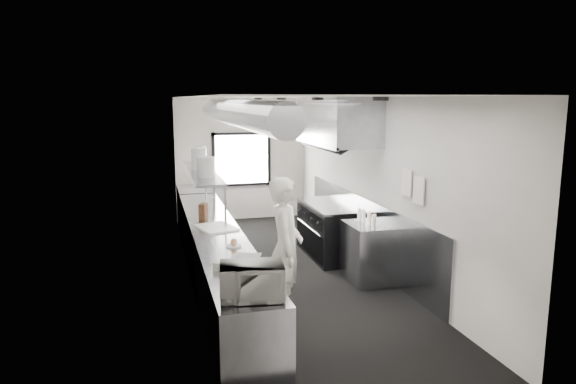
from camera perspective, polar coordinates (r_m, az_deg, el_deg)
floor at (r=8.52m, az=-0.33°, el=-8.81°), size 3.00×8.00×0.01m
ceiling at (r=8.05m, az=-0.35°, el=10.39°), size 3.00×8.00×0.01m
wall_back at (r=12.05m, az=-5.11°, el=3.60°), size 3.00×0.02×2.80m
wall_front at (r=4.51m, az=12.59°, el=-7.76°), size 3.00×0.02×2.80m
wall_left at (r=7.93m, az=-10.89°, el=0.04°), size 0.02×8.00×2.80m
wall_right at (r=8.66m, az=9.32°, el=0.93°), size 0.02×8.00×2.80m
wall_cladding at (r=9.09m, az=8.28°, el=-4.07°), size 0.03×5.50×1.10m
hvac_duct at (r=8.30m, az=-5.78°, el=8.60°), size 0.40×6.40×0.40m
service_window at (r=12.01m, az=-5.08°, el=3.58°), size 1.36×0.05×1.25m
exhaust_hood at (r=9.06m, az=5.33°, el=7.73°), size 0.81×2.20×0.88m
prep_counter at (r=7.71m, az=-7.76°, el=-7.45°), size 0.70×6.00×0.90m
pass_shelf at (r=8.92m, az=-9.39°, el=2.08°), size 0.45×3.00×0.68m
range at (r=9.32m, az=4.79°, el=-4.16°), size 0.88×1.60×0.94m
bottle_station at (r=8.11m, az=8.87°, el=-6.58°), size 0.65×0.80×0.90m
far_work_table at (r=11.27m, az=-10.11°, el=-1.87°), size 0.70×1.20×0.90m
notice_sheet_a at (r=7.55m, az=12.85°, el=1.00°), size 0.02×0.28×0.38m
notice_sheet_b at (r=7.26m, az=14.11°, el=0.18°), size 0.02×0.28×0.38m
line_cook at (r=6.62m, az=-0.25°, el=-6.15°), size 0.60×0.76×1.82m
microwave at (r=5.01m, az=-3.99°, el=-9.71°), size 0.61×0.49×0.33m
deli_tub_a at (r=5.76m, az=-6.76°, el=-8.30°), size 0.16×0.16×0.10m
deli_tub_b at (r=5.88m, az=-7.62°, el=-7.99°), size 0.16×0.16×0.09m
newspaper at (r=6.28m, az=-4.44°, el=-7.14°), size 0.39×0.44×0.01m
small_plate at (r=6.75m, az=-5.95°, el=-5.89°), size 0.24×0.24×0.02m
pastry at (r=6.74m, az=-5.95°, el=-5.45°), size 0.09×0.09×0.09m
cutting_board at (r=7.73m, az=-7.83°, el=-3.85°), size 0.63×0.73×0.02m
knife_block at (r=8.38m, az=-9.25°, el=-2.04°), size 0.17×0.24×0.23m
plate_stack_a at (r=8.19m, az=-8.94°, el=2.72°), size 0.31×0.31×0.31m
plate_stack_b at (r=8.46m, az=-9.17°, el=2.90°), size 0.28×0.28×0.30m
plate_stack_c at (r=9.07m, az=-9.73°, el=3.57°), size 0.29×0.29×0.36m
plate_stack_d at (r=9.52m, az=-9.75°, el=3.88°), size 0.27×0.27×0.36m
squeeze_bottle_a at (r=7.66m, az=9.33°, el=-3.48°), size 0.06×0.06×0.16m
squeeze_bottle_b at (r=7.80m, az=9.39°, el=-3.12°), size 0.07×0.07×0.19m
squeeze_bottle_c at (r=7.92m, az=8.87°, el=-2.89°), size 0.08×0.08×0.19m
squeeze_bottle_d at (r=8.08m, az=8.26°, el=-2.64°), size 0.07×0.07×0.19m
squeeze_bottle_e at (r=8.19m, az=7.81°, el=-2.46°), size 0.08×0.08×0.18m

